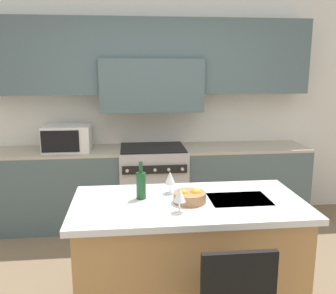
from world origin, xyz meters
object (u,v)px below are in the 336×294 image
wine_glass_far (170,179)px  fruit_bowl (190,197)px  wine_bottle (141,185)px  wine_glass_near (180,196)px  microwave (68,138)px  range_stove (153,185)px

wine_glass_far → fruit_bowl: size_ratio=0.74×
wine_bottle → wine_glass_near: bearing=-50.4°
microwave → wine_glass_far: bearing=-57.4°
microwave → wine_bottle: 1.83m
wine_glass_far → fruit_bowl: 0.26m
microwave → wine_glass_far: (1.00, -1.56, -0.05)m
wine_bottle → fruit_bowl: wine_bottle is taller
wine_glass_near → wine_glass_far: same height
range_stove → microwave: 1.14m
wine_glass_far → fruit_bowl: wine_glass_far is taller
range_stove → microwave: microwave is taller
microwave → fruit_bowl: bearing=-57.7°
microwave → range_stove: bearing=-1.1°
range_stove → wine_glass_far: size_ratio=5.41×
wine_bottle → wine_glass_far: 0.25m
wine_glass_far → fruit_bowl: (0.12, -0.21, -0.08)m
wine_glass_near → fruit_bowl: 0.22m
range_stove → wine_glass_near: bearing=-88.6°
wine_bottle → wine_glass_near: wine_bottle is taller
range_stove → fruit_bowl: size_ratio=3.99×
microwave → wine_bottle: microwave is taller
wine_bottle → range_stove: bearing=83.2°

